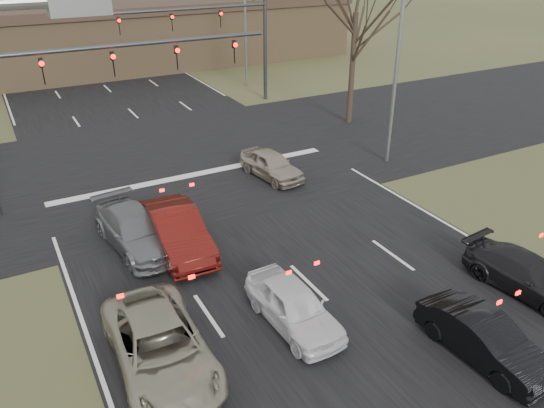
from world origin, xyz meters
The scene contains 15 objects.
ground centered at (0.00, 0.00, 0.00)m, with size 360.00×360.00×0.00m, color #3F4725.
road_main centered at (0.00, 60.00, 0.01)m, with size 14.00×300.00×0.02m, color black.
road_cross centered at (0.00, 15.00, 0.01)m, with size 200.00×14.00×0.02m, color black.
building centered at (2.00, 38.00, 2.67)m, with size 42.40×10.40×5.30m.
mast_arm_near centered at (-5.23, 13.00, 5.07)m, with size 12.12×0.24×8.00m.
mast_arm_far centered at (6.18, 23.00, 5.02)m, with size 11.12×0.24×8.00m.
streetlight_right_near centered at (8.82, 10.00, 5.59)m, with size 2.34×0.25×10.00m.
streetlight_right_far centered at (9.32, 27.00, 5.59)m, with size 2.34×0.25×10.00m.
car_silver_suv centered at (-5.35, 1.64, 0.69)m, with size 2.27×4.93×1.37m, color gray.
car_white_sedan centered at (-1.45, 1.52, 0.64)m, with size 1.50×3.74×1.27m, color silver.
car_black_hatch centered at (2.27, -2.04, 0.62)m, with size 1.31×3.77×1.24m, color black.
car_charcoal_sedan centered at (5.81, -0.58, 0.59)m, with size 1.66×4.08×1.18m, color black.
car_grey_ahead centered at (-4.23, 7.96, 0.68)m, with size 1.89×4.66×1.35m, color slate.
car_red_ahead centered at (-3.00, 7.02, 0.76)m, with size 1.61×4.63×1.52m, color #510F0B.
car_silver_ahead centered at (3.00, 11.07, 0.63)m, with size 1.48×3.68×1.25m, color #A49884.
Camera 1 is at (-7.82, -8.91, 10.07)m, focal length 35.00 mm.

